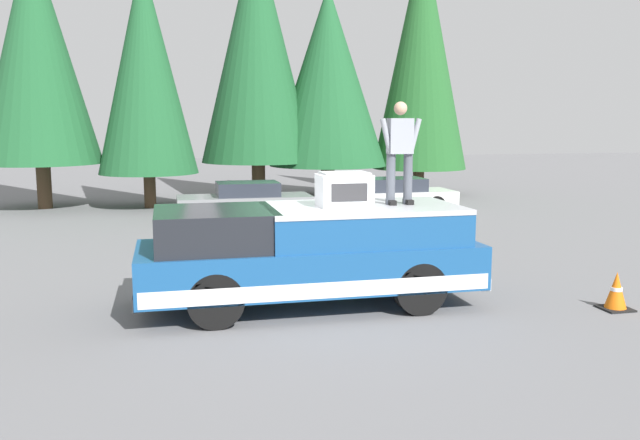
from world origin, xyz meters
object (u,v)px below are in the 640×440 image
pickup_truck (309,254)px  parked_car_grey (245,201)px  traffic_cone (616,292)px  parked_car_white (392,195)px  person_on_truck_bed (400,150)px  compressor_unit (344,189)px

pickup_truck → parked_car_grey: 9.95m
pickup_truck → traffic_cone: size_ratio=8.94×
parked_car_white → parked_car_grey: (-0.36, 4.91, 0.00)m
pickup_truck → parked_car_white: pickup_truck is taller
person_on_truck_bed → parked_car_white: 11.07m
parked_car_white → parked_car_grey: size_ratio=1.00×
person_on_truck_bed → traffic_cone: (-1.34, -3.25, -2.26)m
parked_car_grey → parked_car_white: bearing=-85.9°
traffic_cone → pickup_truck: bearing=74.3°
parked_car_white → traffic_cone: (-11.65, 0.25, -0.29)m
compressor_unit → person_on_truck_bed: size_ratio=0.50×
pickup_truck → parked_car_white: (10.30, -5.03, -0.29)m
pickup_truck → compressor_unit: size_ratio=6.60×
person_on_truck_bed → parked_car_white: (10.31, -3.50, -1.97)m
pickup_truck → traffic_cone: bearing=-105.7°
pickup_truck → parked_car_grey: bearing=-0.7°
compressor_unit → traffic_cone: 4.70m
parked_car_grey → person_on_truck_bed: bearing=-171.9°
compressor_unit → traffic_cone: (-1.28, -4.22, -1.64)m
compressor_unit → parked_car_white: size_ratio=0.20×
compressor_unit → person_on_truck_bed: bearing=-86.6°
parked_car_grey → traffic_cone: parked_car_grey is taller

